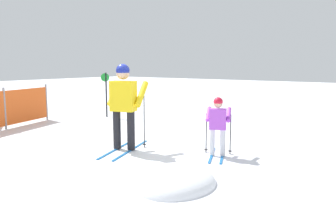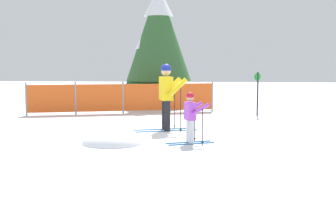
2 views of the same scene
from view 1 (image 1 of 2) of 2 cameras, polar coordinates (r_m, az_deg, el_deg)
The scene contains 5 objects.
ground_plane at distance 6.98m, azimuth -6.90°, elevation -7.18°, with size 60.00×60.00×0.00m, color white.
skier_adult at distance 6.81m, azimuth -7.69°, elevation 1.56°, with size 1.72×0.95×1.79m.
skier_child at distance 6.40m, azimuth 8.68°, elevation -2.35°, with size 1.10×0.70×1.16m.
trail_marker at distance 11.24m, azimuth -10.75°, elevation 3.14°, with size 0.19×0.23×1.50m.
snow_mound at distance 5.02m, azimuth 1.30°, elevation -13.12°, with size 1.37×1.16×0.55m, color white.
Camera 1 is at (-4.95, -4.59, 1.78)m, focal length 35.00 mm.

